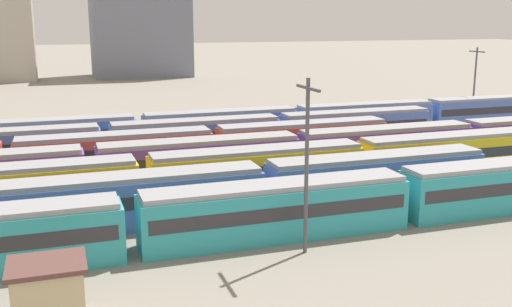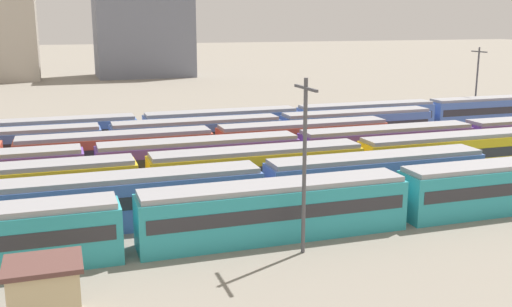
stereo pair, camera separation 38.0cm
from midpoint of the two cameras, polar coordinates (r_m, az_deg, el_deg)
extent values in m
plane|color=gray|center=(52.27, -19.85, -3.62)|extent=(600.00, 600.00, 0.00)
cube|color=teal|center=(39.06, 2.12, -5.71)|extent=(18.00, 3.00, 3.40)
cube|color=#2D2D33|center=(38.93, 2.12, -5.14)|extent=(17.20, 3.06, 0.90)
cube|color=#939399|center=(38.51, 2.14, -3.07)|extent=(17.60, 2.70, 0.35)
cube|color=teal|center=(48.72, 23.48, -3.03)|extent=(18.00, 3.00, 3.40)
cube|color=#2D2D33|center=(48.62, 23.52, -2.56)|extent=(17.20, 3.06, 0.90)
cube|color=#4C70BC|center=(42.02, -11.37, -4.62)|extent=(18.00, 3.00, 3.40)
cube|color=#2D2D33|center=(41.90, -11.39, -4.09)|extent=(17.20, 3.06, 0.90)
cube|color=#939399|center=(41.50, -11.48, -2.15)|extent=(17.60, 2.70, 0.35)
cube|color=#4C70BC|center=(47.88, 11.69, -2.47)|extent=(18.00, 3.00, 3.40)
cube|color=#2D2D33|center=(47.77, 11.71, -2.00)|extent=(17.20, 3.06, 0.90)
cube|color=#939399|center=(47.43, 11.79, -0.29)|extent=(17.60, 2.70, 0.35)
cube|color=yellow|center=(46.91, -22.12, -3.49)|extent=(18.00, 3.00, 3.40)
cube|color=#2D2D33|center=(46.80, -22.16, -3.01)|extent=(17.20, 3.06, 0.90)
cube|color=#939399|center=(46.45, -22.32, -1.27)|extent=(17.60, 2.70, 0.35)
cube|color=yellow|center=(49.18, 0.36, -1.79)|extent=(18.00, 3.00, 3.40)
cube|color=#2D2D33|center=(49.08, 0.37, -1.33)|extent=(17.20, 3.06, 0.90)
cube|color=#939399|center=(48.74, 0.37, 0.34)|extent=(17.60, 2.70, 0.35)
cube|color=yellow|center=(57.90, 18.38, -0.22)|extent=(18.00, 3.00, 3.40)
cube|color=#2D2D33|center=(57.81, 18.41, 0.17)|extent=(17.20, 3.06, 0.90)
cube|color=#939399|center=(57.52, 18.51, 1.60)|extent=(17.60, 2.70, 0.35)
cube|color=#6B429E|center=(53.07, -5.20, -0.75)|extent=(18.00, 3.00, 3.40)
cube|color=#2D2D33|center=(52.98, -5.21, -0.33)|extent=(17.20, 3.06, 0.90)
cube|color=#939399|center=(52.66, -5.24, 1.23)|extent=(17.60, 2.70, 0.35)
cube|color=#6B429E|center=(60.09, 12.63, 0.59)|extent=(18.00, 3.00, 3.40)
cube|color=#2D2D33|center=(60.00, 12.65, 0.97)|extent=(17.20, 3.06, 0.90)
cube|color=#939399|center=(59.73, 12.72, 2.35)|extent=(17.60, 2.70, 0.35)
cube|color=#BC4C38|center=(57.06, -13.03, -0.07)|extent=(18.00, 3.00, 3.40)
cube|color=#2D2D33|center=(56.97, -13.05, 0.33)|extent=(17.20, 3.06, 0.90)
cube|color=#939399|center=(56.68, -13.13, 1.77)|extent=(17.60, 2.70, 0.35)
cube|color=#BC4C38|center=(61.60, 4.73, 1.16)|extent=(18.00, 3.00, 3.40)
cube|color=#2D2D33|center=(61.51, 4.74, 1.53)|extent=(17.20, 3.06, 0.90)
cube|color=#939399|center=(61.25, 4.76, 2.87)|extent=(17.60, 2.70, 0.35)
cube|color=#4C70BC|center=(62.17, -22.73, 0.30)|extent=(18.00, 3.00, 3.40)
cube|color=#2D2D33|center=(62.09, -22.76, 0.67)|extent=(17.20, 3.06, 0.90)
cube|color=#939399|center=(61.82, -22.88, 2.00)|extent=(17.60, 2.70, 0.35)
cube|color=#4C70BC|center=(63.43, -5.50, 1.48)|extent=(18.00, 3.00, 3.40)
cube|color=#2D2D33|center=(63.35, -5.50, 1.84)|extent=(17.20, 3.06, 0.90)
cube|color=#939399|center=(63.09, -5.53, 3.15)|extent=(17.60, 2.70, 0.35)
cube|color=#4C70BC|center=(69.98, 9.78, 2.42)|extent=(18.00, 3.00, 3.40)
cube|color=#2D2D33|center=(69.91, 9.79, 2.75)|extent=(17.20, 3.06, 0.90)
cube|color=#939399|center=(69.67, 9.83, 3.94)|extent=(17.60, 2.70, 0.35)
cube|color=#4C70BC|center=(67.06, -18.92, 1.46)|extent=(18.00, 3.00, 3.40)
cube|color=#2D2D33|center=(66.98, -18.95, 1.80)|extent=(17.20, 3.06, 0.90)
cube|color=#939399|center=(66.73, -19.04, 3.04)|extent=(17.60, 2.70, 0.35)
cube|color=#4C70BC|center=(69.36, -3.14, 2.50)|extent=(18.00, 3.00, 3.40)
cube|color=#2D2D33|center=(69.29, -3.14, 2.83)|extent=(17.20, 3.06, 0.90)
cube|color=#939399|center=(69.05, -3.16, 4.03)|extent=(17.60, 2.70, 0.35)
cube|color=#4C70BC|center=(76.42, 10.69, 3.26)|extent=(18.00, 3.00, 3.40)
cube|color=#2D2D33|center=(76.36, 10.70, 3.56)|extent=(17.20, 3.06, 0.90)
cube|color=#939399|center=(76.14, 10.75, 4.65)|extent=(17.60, 2.70, 0.35)
cube|color=#4C70BC|center=(87.09, 21.68, 3.73)|extent=(18.00, 3.00, 3.40)
cube|color=#2D2D33|center=(87.03, 21.70, 3.99)|extent=(17.20, 3.06, 0.90)
cube|color=#939399|center=(86.84, 21.78, 4.95)|extent=(17.60, 2.70, 0.35)
cylinder|color=#4C4C51|center=(89.04, 20.52, 6.23)|extent=(0.24, 0.24, 10.26)
cube|color=#47474C|center=(88.70, 20.75, 9.13)|extent=(0.16, 3.20, 0.16)
cylinder|color=#4C4C51|center=(35.64, 4.97, -1.40)|extent=(0.24, 0.24, 10.77)
cube|color=#47474C|center=(34.78, 5.12, 6.27)|extent=(0.16, 3.20, 0.16)
cube|color=#C6B284|center=(30.46, -19.23, -12.61)|extent=(3.20, 2.60, 2.80)
cube|color=brown|center=(29.86, -19.45, -9.97)|extent=(3.60, 3.00, 0.24)
cube|color=slate|center=(152.84, -10.76, 12.15)|extent=(23.23, 16.95, 25.79)
camera|label=1|loc=(0.19, -89.80, 0.05)|focal=41.67mm
camera|label=2|loc=(0.19, 90.20, -0.05)|focal=41.67mm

